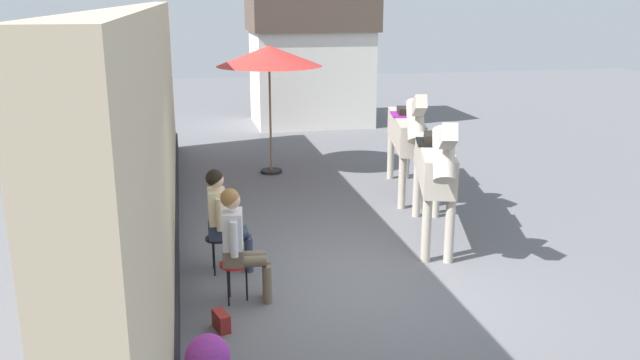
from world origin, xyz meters
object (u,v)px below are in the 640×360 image
object	(u,v)px
saddled_horse_far	(407,132)
satchel_bag	(221,321)
seated_visitor_far	(222,215)
cafe_parasol	(269,57)
seated_visitor_near	(239,239)
saddled_horse_near	(435,164)

from	to	relation	value
saddled_horse_far	satchel_bag	bearing A→B (deg)	-128.83
seated_visitor_far	satchel_bag	size ratio (longest dim) A/B	4.96
cafe_parasol	seated_visitor_near	bearing A→B (deg)	-101.26
seated_visitor_far	satchel_bag	bearing A→B (deg)	-95.12
saddled_horse_far	seated_visitor_far	bearing A→B (deg)	-140.10
satchel_bag	saddled_horse_far	bearing A→B (deg)	124.45
cafe_parasol	saddled_horse_near	bearing A→B (deg)	-67.80
saddled_horse_near	saddled_horse_far	xyz separation A→B (m)	(0.39, 2.36, 0.00)
cafe_parasol	satchel_bag	distance (m)	7.07
saddled_horse_near	cafe_parasol	size ratio (longest dim) A/B	1.13
seated_visitor_near	saddled_horse_far	xyz separation A→B (m)	(3.35, 3.84, 0.38)
saddled_horse_near	saddled_horse_far	size ratio (longest dim) A/B	0.99
saddled_horse_near	seated_visitor_near	bearing A→B (deg)	-153.57
seated_visitor_far	saddled_horse_far	distance (m)	4.55
seated_visitor_near	saddled_horse_near	world-z (taller)	saddled_horse_near
seated_visitor_near	satchel_bag	xyz separation A→B (m)	(-0.27, -0.67, -0.68)
saddled_horse_near	seated_visitor_far	bearing A→B (deg)	-169.95
cafe_parasol	seated_visitor_far	bearing A→B (deg)	-104.68
seated_visitor_far	cafe_parasol	bearing A→B (deg)	75.32
seated_visitor_near	saddled_horse_far	world-z (taller)	saddled_horse_far
saddled_horse_far	cafe_parasol	world-z (taller)	cafe_parasol
saddled_horse_near	saddled_horse_far	world-z (taller)	same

